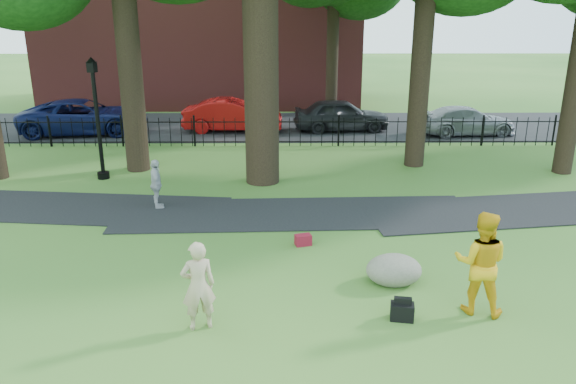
{
  "coord_description": "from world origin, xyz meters",
  "views": [
    {
      "loc": [
        0.69,
        -10.9,
        5.58
      ],
      "look_at": [
        0.8,
        2.0,
        1.29
      ],
      "focal_mm": 35.0,
      "sensor_mm": 36.0,
      "label": 1
    }
  ],
  "objects_px": {
    "woman": "(198,286)",
    "boulder": "(394,268)",
    "lamppost": "(98,121)",
    "red_sedan": "(233,115)",
    "man": "(481,263)"
  },
  "relations": [
    {
      "from": "woman",
      "to": "boulder",
      "type": "xyz_separation_m",
      "value": [
        3.85,
        1.72,
        -0.5
      ]
    },
    {
      "from": "lamppost",
      "to": "red_sedan",
      "type": "xyz_separation_m",
      "value": [
        3.77,
        7.52,
        -1.23
      ]
    },
    {
      "from": "woman",
      "to": "boulder",
      "type": "bearing_deg",
      "value": -173.18
    },
    {
      "from": "man",
      "to": "woman",
      "type": "bearing_deg",
      "value": 25.51
    },
    {
      "from": "woman",
      "to": "red_sedan",
      "type": "bearing_deg",
      "value": -104.52
    },
    {
      "from": "woman",
      "to": "red_sedan",
      "type": "distance_m",
      "value": 16.9
    },
    {
      "from": "woman",
      "to": "man",
      "type": "height_order",
      "value": "man"
    },
    {
      "from": "woman",
      "to": "boulder",
      "type": "height_order",
      "value": "woman"
    },
    {
      "from": "man",
      "to": "boulder",
      "type": "bearing_deg",
      "value": -21.37
    },
    {
      "from": "lamppost",
      "to": "man",
      "type": "bearing_deg",
      "value": -27.12
    },
    {
      "from": "boulder",
      "to": "lamppost",
      "type": "distance_m",
      "value": 11.5
    },
    {
      "from": "man",
      "to": "red_sedan",
      "type": "bearing_deg",
      "value": -50.17
    },
    {
      "from": "man",
      "to": "boulder",
      "type": "distance_m",
      "value": 1.92
    },
    {
      "from": "man",
      "to": "lamppost",
      "type": "xyz_separation_m",
      "value": [
        -9.8,
        8.81,
        0.96
      ]
    },
    {
      "from": "lamppost",
      "to": "boulder",
      "type": "bearing_deg",
      "value": -27.28
    }
  ]
}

